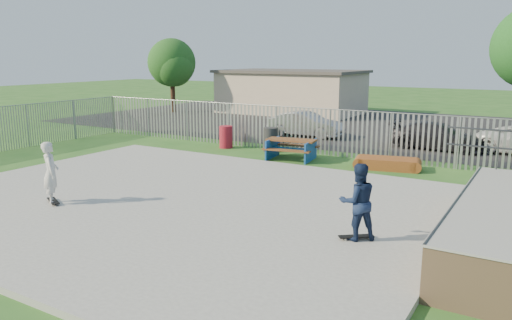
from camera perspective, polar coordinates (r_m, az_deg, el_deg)
The scene contains 16 objects.
ground at distance 14.72m, azimuth -9.15°, elevation -4.94°, with size 120.00×120.00×0.00m, color #275D20.
concrete_slab at distance 14.70m, azimuth -9.16°, elevation -4.66°, with size 15.00×12.00×0.15m, color gray.
fence at distance 17.65m, azimuth 2.88°, elevation 1.32°, with size 26.04×16.02×2.00m.
picnic_table at distance 20.69m, azimuth 4.05°, elevation 1.25°, with size 2.22×1.92×0.85m.
funbox at distance 19.56m, azimuth 14.77°, elevation -0.39°, with size 2.25×1.47×0.41m.
trash_bin_red at distance 23.29m, azimuth -3.46°, elevation 2.65°, with size 0.62×0.62×1.03m, color maroon.
trash_bin_grey at distance 22.36m, azimuth 1.68°, elevation 2.35°, with size 0.65×0.65×1.08m, color #232426.
parking_lot at distance 31.39m, azimuth 13.77°, elevation 3.76°, with size 40.00×18.00×0.02m, color black.
car_silver at distance 26.57m, azimuth 5.68°, elevation 4.09°, with size 1.39×3.98×1.31m, color #A3A3A8.
car_dark at distance 24.22m, azimuth 19.99°, elevation 2.59°, with size 1.71×4.22×1.22m, color black.
building at distance 37.93m, azimuth 4.06°, elevation 7.82°, with size 10.40×6.40×3.20m.
tree_left at distance 38.64m, azimuth -9.60°, elevation 10.90°, with size 3.59×3.59×5.54m.
skateboard_a at distance 11.60m, azimuth 11.38°, elevation -8.66°, with size 0.75×0.66×0.08m.
skateboard_b at distance 15.18m, azimuth -22.16°, elevation -4.42°, with size 0.81×0.53×0.08m.
skater_navy at distance 11.34m, azimuth 11.55°, elevation -4.69°, with size 0.85×0.66×1.75m, color #162446.
skater_white at distance 14.98m, azimuth -22.40°, elevation -1.35°, with size 0.64×0.42×1.75m, color silver.
Camera 1 is at (9.17, -10.73, 4.19)m, focal length 35.00 mm.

